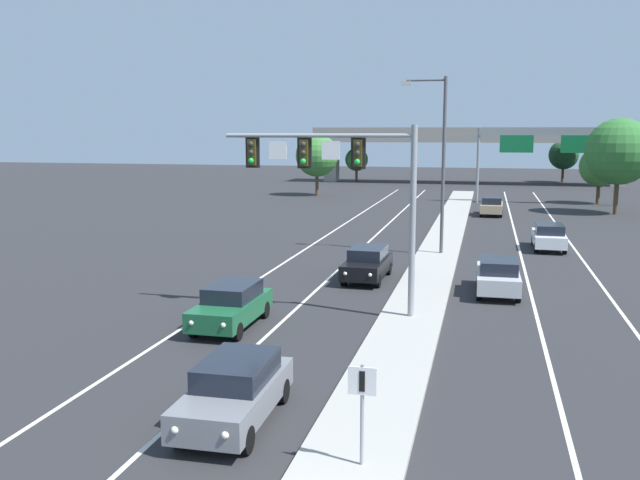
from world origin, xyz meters
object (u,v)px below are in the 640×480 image
at_px(car_receding_silver, 498,275).
at_px(tree_far_right_a, 619,152).
at_px(median_sign_post, 362,400).
at_px(tree_far_right_b, 564,155).
at_px(car_oncoming_green, 231,305).
at_px(tree_far_left_b, 357,160).
at_px(tree_far_right_c, 600,166).
at_px(car_oncoming_grey, 235,390).
at_px(tree_far_left_c, 317,156).
at_px(car_oncoming_black, 367,263).
at_px(overhead_signal_mast, 344,174).
at_px(highway_sign_gantry, 547,141).
at_px(car_receding_white, 549,236).
at_px(street_lamp_median, 440,155).
at_px(car_receding_tan, 492,206).

distance_m(car_receding_silver, tree_far_right_a, 34.78).
distance_m(median_sign_post, tree_far_right_b, 89.85).
xyz_separation_m(car_oncoming_green, tree_far_left_b, (-9.40, 75.00, 2.29)).
height_order(median_sign_post, tree_far_right_c, tree_far_right_c).
height_order(median_sign_post, car_oncoming_grey, median_sign_post).
xyz_separation_m(tree_far_left_b, tree_far_left_c, (-0.07, -23.53, 1.36)).
bearing_deg(tree_far_right_c, car_oncoming_green, -111.74).
bearing_deg(tree_far_right_b, car_oncoming_black, -102.72).
distance_m(overhead_signal_mast, median_sign_post, 13.08).
bearing_deg(car_oncoming_green, tree_far_right_a, 63.93).
distance_m(median_sign_post, tree_far_left_c, 63.25).
bearing_deg(car_oncoming_black, overhead_signal_mast, -88.16).
distance_m(highway_sign_gantry, tree_far_right_a, 9.14).
distance_m(car_oncoming_grey, tree_far_right_a, 51.52).
distance_m(car_receding_white, tree_far_left_b, 59.04).
relative_size(median_sign_post, car_receding_white, 0.49).
bearing_deg(car_receding_silver, tree_far_right_b, 82.26).
bearing_deg(tree_far_left_b, median_sign_post, -79.31).
height_order(street_lamp_median, car_receding_tan, street_lamp_median).
height_order(car_oncoming_grey, highway_sign_gantry, highway_sign_gantry).
bearing_deg(tree_far_right_b, median_sign_post, -98.14).
xyz_separation_m(median_sign_post, tree_far_right_a, (13.28, 50.24, 3.81)).
distance_m(overhead_signal_mast, tree_far_left_b, 73.70).
bearing_deg(tree_far_left_c, car_oncoming_black, -72.98).
bearing_deg(tree_far_right_a, car_oncoming_grey, -109.05).
xyz_separation_m(car_oncoming_green, tree_far_left_c, (-9.47, 51.47, 3.65)).
relative_size(tree_far_left_b, tree_far_right_c, 0.84).
relative_size(highway_sign_gantry, tree_far_left_b, 2.78).
relative_size(tree_far_right_c, tree_far_right_b, 0.96).
height_order(car_receding_tan, tree_far_right_a, tree_far_right_a).
bearing_deg(tree_far_left_b, car_oncoming_green, -82.86).
bearing_deg(car_oncoming_black, tree_far_right_b, 77.28).
xyz_separation_m(tree_far_right_b, tree_far_right_a, (0.57, -38.67, 1.52)).
height_order(median_sign_post, car_oncoming_black, median_sign_post).
distance_m(median_sign_post, tree_far_right_a, 52.11).
xyz_separation_m(street_lamp_median, car_oncoming_black, (-2.81, -7.58, -4.97)).
xyz_separation_m(car_oncoming_grey, car_receding_white, (9.62, 28.21, 0.00)).
distance_m(overhead_signal_mast, car_receding_silver, 9.14).
bearing_deg(tree_far_right_b, car_receding_silver, -97.74).
distance_m(car_oncoming_green, car_receding_tan, 38.50).
bearing_deg(street_lamp_median, car_oncoming_green, -110.54).
xyz_separation_m(overhead_signal_mast, tree_far_right_b, (15.61, 76.77, -1.63)).
xyz_separation_m(overhead_signal_mast, tree_far_left_c, (-13.16, 48.96, -1.03)).
height_order(car_oncoming_green, tree_far_left_b, tree_far_left_b).
distance_m(car_receding_white, highway_sign_gantry, 28.23).
bearing_deg(car_receding_silver, tree_far_left_b, 105.74).
height_order(overhead_signal_mast, car_receding_silver, overhead_signal_mast).
distance_m(highway_sign_gantry, tree_far_left_c, 24.30).
distance_m(overhead_signal_mast, car_oncoming_grey, 11.42).
relative_size(car_receding_silver, car_receding_tan, 1.00).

